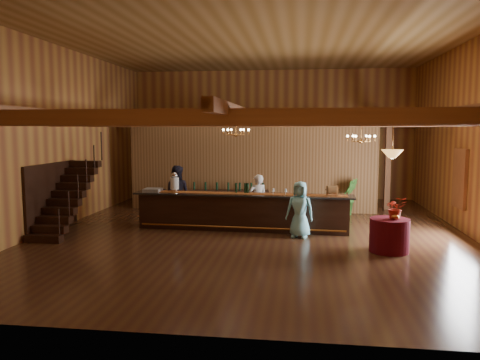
# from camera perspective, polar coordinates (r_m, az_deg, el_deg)

# --- Properties ---
(floor) EXTENTS (14.00, 14.00, 0.00)m
(floor) POSITION_cam_1_polar(r_m,az_deg,el_deg) (13.77, 1.87, -6.32)
(floor) COLOR #432816
(floor) RESTS_ON ground
(ceiling) EXTENTS (14.00, 14.00, 0.00)m
(ceiling) POSITION_cam_1_polar(r_m,az_deg,el_deg) (13.67, 1.96, 16.81)
(ceiling) COLOR #9E763F
(ceiling) RESTS_ON wall_back
(wall_back) EXTENTS (12.00, 0.10, 5.50)m
(wall_back) POSITION_cam_1_polar(r_m,az_deg,el_deg) (20.42, 3.82, 5.56)
(wall_back) COLOR #AD7732
(wall_back) RESTS_ON floor
(wall_front) EXTENTS (12.00, 0.10, 5.50)m
(wall_front) POSITION_cam_1_polar(r_m,az_deg,el_deg) (6.51, -4.07, 4.06)
(wall_front) COLOR #AD7732
(wall_front) RESTS_ON floor
(wall_left) EXTENTS (0.10, 14.00, 5.50)m
(wall_left) POSITION_cam_1_polar(r_m,az_deg,el_deg) (15.24, -21.25, 4.91)
(wall_left) COLOR #AD7732
(wall_left) RESTS_ON floor
(wall_right) EXTENTS (0.10, 14.00, 5.50)m
(wall_right) POSITION_cam_1_polar(r_m,az_deg,el_deg) (14.18, 26.91, 4.59)
(wall_right) COLOR #AD7732
(wall_right) RESTS_ON floor
(beam_grid) EXTENTS (11.90, 13.90, 0.39)m
(beam_grid) POSITION_cam_1_polar(r_m,az_deg,el_deg) (13.94, 2.13, 7.26)
(beam_grid) COLOR #985E35
(beam_grid) RESTS_ON wall_left
(support_posts) EXTENTS (9.20, 10.20, 3.20)m
(support_posts) POSITION_cam_1_polar(r_m,az_deg,el_deg) (13.02, 1.68, 0.09)
(support_posts) COLOR #985E35
(support_posts) RESTS_ON floor
(partition_wall) EXTENTS (9.00, 0.18, 3.10)m
(partition_wall) POSITION_cam_1_polar(r_m,az_deg,el_deg) (17.03, 1.36, 1.39)
(partition_wall) COLOR brown
(partition_wall) RESTS_ON floor
(window_right_back) EXTENTS (0.12, 1.05, 1.75)m
(window_right_back) POSITION_cam_1_polar(r_m,az_deg,el_deg) (15.18, 25.26, 0.19)
(window_right_back) COLOR white
(window_right_back) RESTS_ON wall_right
(staircase) EXTENTS (1.00, 2.80, 2.00)m
(staircase) POSITION_cam_1_polar(r_m,az_deg,el_deg) (14.46, -20.46, -2.08)
(staircase) COLOR black
(staircase) RESTS_ON floor
(backroom_boxes) EXTENTS (4.10, 0.60, 1.10)m
(backroom_boxes) POSITION_cam_1_polar(r_m,az_deg,el_deg) (19.10, 2.61, -1.17)
(backroom_boxes) COLOR black
(backroom_boxes) RESTS_ON floor
(tasting_bar) EXTENTS (6.55, 1.12, 1.10)m
(tasting_bar) POSITION_cam_1_polar(r_m,az_deg,el_deg) (13.92, 0.26, -3.85)
(tasting_bar) COLOR black
(tasting_bar) RESTS_ON floor
(beverage_dispenser) EXTENTS (0.26, 0.26, 0.60)m
(beverage_dispenser) POSITION_cam_1_polar(r_m,az_deg,el_deg) (14.35, -7.98, -0.29)
(beverage_dispenser) COLOR silver
(beverage_dispenser) RESTS_ON tasting_bar
(glass_rack_tray) EXTENTS (0.50, 0.50, 0.10)m
(glass_rack_tray) POSITION_cam_1_polar(r_m,az_deg,el_deg) (14.50, -10.60, -1.21)
(glass_rack_tray) COLOR gray
(glass_rack_tray) RESTS_ON tasting_bar
(raffle_drum) EXTENTS (0.34, 0.24, 0.30)m
(raffle_drum) POSITION_cam_1_polar(r_m,az_deg,el_deg) (13.57, 11.18, -1.20)
(raffle_drum) COLOR brown
(raffle_drum) RESTS_ON tasting_bar
(bar_bottle_0) EXTENTS (0.07, 0.07, 0.30)m
(bar_bottle_0) POSITION_cam_1_polar(r_m,az_deg,el_deg) (13.98, -0.48, -0.97)
(bar_bottle_0) COLOR black
(bar_bottle_0) RESTS_ON tasting_bar
(bar_bottle_1) EXTENTS (0.07, 0.07, 0.30)m
(bar_bottle_1) POSITION_cam_1_polar(r_m,az_deg,el_deg) (13.93, 0.65, -1.00)
(bar_bottle_1) COLOR black
(bar_bottle_1) RESTS_ON tasting_bar
(bar_bottle_2) EXTENTS (0.07, 0.07, 0.30)m
(bar_bottle_2) POSITION_cam_1_polar(r_m,az_deg,el_deg) (13.92, 0.93, -1.00)
(bar_bottle_2) COLOR black
(bar_bottle_2) RESTS_ON tasting_bar
(backbar_shelf) EXTENTS (2.92, 0.81, 0.81)m
(backbar_shelf) POSITION_cam_1_polar(r_m,az_deg,el_deg) (16.78, -1.44, -2.62)
(backbar_shelf) COLOR black
(backbar_shelf) RESTS_ON floor
(round_table) EXTENTS (0.95, 0.95, 0.82)m
(round_table) POSITION_cam_1_polar(r_m,az_deg,el_deg) (12.05, 17.74, -6.44)
(round_table) COLOR #500811
(round_table) RESTS_ON floor
(chandelier_left) EXTENTS (0.80, 0.80, 0.44)m
(chandelier_left) POSITION_cam_1_polar(r_m,az_deg,el_deg) (14.02, -0.50, 5.92)
(chandelier_left) COLOR #A46629
(chandelier_left) RESTS_ON beam_grid
(chandelier_right) EXTENTS (0.80, 0.80, 0.62)m
(chandelier_right) POSITION_cam_1_polar(r_m,az_deg,el_deg) (13.89, 14.54, 4.97)
(chandelier_right) COLOR #A46629
(chandelier_right) RESTS_ON beam_grid
(pendant_lamp) EXTENTS (0.52, 0.52, 0.90)m
(pendant_lamp) POSITION_cam_1_polar(r_m,az_deg,el_deg) (11.78, 18.06, 3.06)
(pendant_lamp) COLOR #A46629
(pendant_lamp) RESTS_ON beam_grid
(bartender) EXTENTS (0.69, 0.58, 1.60)m
(bartender) POSITION_cam_1_polar(r_m,az_deg,el_deg) (14.51, 2.18, -2.45)
(bartender) COLOR silver
(bartender) RESTS_ON floor
(staff_second) EXTENTS (0.90, 0.71, 1.83)m
(staff_second) POSITION_cam_1_polar(r_m,az_deg,el_deg) (15.15, -7.77, -1.69)
(staff_second) COLOR black
(staff_second) RESTS_ON floor
(guest) EXTENTS (0.86, 0.67, 1.56)m
(guest) POSITION_cam_1_polar(r_m,az_deg,el_deg) (13.03, 7.30, -3.58)
(guest) COLOR #7FD7E6
(guest) RESTS_ON floor
(floor_plant) EXTENTS (0.88, 0.81, 1.29)m
(floor_plant) POSITION_cam_1_polar(r_m,az_deg,el_deg) (16.76, 13.03, -1.96)
(floor_plant) COLOR #2F6420
(floor_plant) RESTS_ON floor
(table_flowers) EXTENTS (0.54, 0.48, 0.55)m
(table_flowers) POSITION_cam_1_polar(r_m,az_deg,el_deg) (11.94, 18.44, -3.24)
(table_flowers) COLOR #A82715
(table_flowers) RESTS_ON round_table
(table_vase) EXTENTS (0.19, 0.19, 0.30)m
(table_vase) POSITION_cam_1_polar(r_m,az_deg,el_deg) (11.84, 18.40, -3.91)
(table_vase) COLOR #A46629
(table_vase) RESTS_ON round_table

